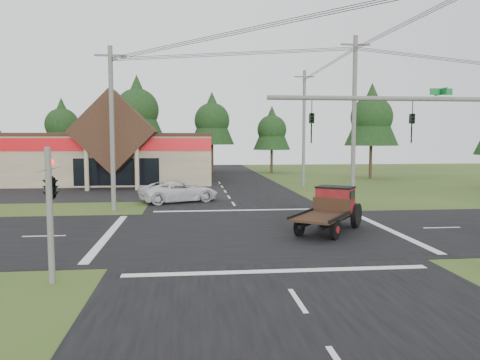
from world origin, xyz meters
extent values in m
plane|color=#2E4C1B|center=(0.00, 0.00, 0.00)|extent=(120.00, 120.00, 0.00)
cube|color=black|center=(0.00, 0.00, 0.01)|extent=(12.00, 120.00, 0.02)
cube|color=black|center=(0.00, 0.00, 0.01)|extent=(120.00, 12.00, 0.02)
cube|color=black|center=(-14.00, 19.00, 0.01)|extent=(28.00, 14.00, 0.02)
cube|color=gray|center=(-16.00, 30.00, 2.50)|extent=(30.00, 15.00, 5.00)
cube|color=#351C15|center=(-16.00, 30.00, 5.05)|extent=(30.40, 15.40, 0.30)
cube|color=#B10D11|center=(-16.00, 22.45, 4.10)|extent=(30.00, 0.12, 1.20)
cube|color=#351C15|center=(-10.00, 21.50, 5.30)|extent=(7.78, 4.00, 7.78)
cylinder|color=gray|center=(-12.20, 19.80, 2.00)|extent=(0.40, 0.40, 4.00)
cylinder|color=gray|center=(-7.80, 19.80, 2.00)|extent=(0.40, 0.40, 4.00)
cube|color=black|center=(-10.00, 22.48, 1.50)|extent=(8.00, 0.08, 2.60)
cylinder|color=#595651|center=(3.50, -7.50, 6.00)|extent=(8.00, 0.16, 0.16)
imported|color=black|center=(4.50, -7.50, 5.00)|extent=(0.16, 0.20, 1.00)
imported|color=black|center=(1.00, -7.50, 5.00)|extent=(0.16, 0.20, 1.00)
cube|color=#0C6626|center=(5.50, -7.50, 6.25)|extent=(0.80, 0.04, 0.22)
cylinder|color=#595651|center=(-7.50, -7.50, 2.20)|extent=(0.20, 0.20, 4.40)
imported|color=black|center=(-7.50, -7.30, 3.70)|extent=(0.53, 2.48, 1.00)
sphere|color=#FF0C0C|center=(-7.50, -7.15, 3.90)|extent=(0.18, 0.18, 0.18)
cylinder|color=#595651|center=(-8.00, 8.00, 5.25)|extent=(0.30, 0.30, 10.50)
cube|color=#595651|center=(-8.00, 8.00, 9.90)|extent=(2.00, 0.12, 0.12)
cylinder|color=#595651|center=(8.00, 8.00, 5.75)|extent=(0.30, 0.30, 11.50)
cube|color=#595651|center=(8.00, 8.00, 10.90)|extent=(2.00, 0.12, 0.12)
cylinder|color=#595651|center=(8.00, 22.00, 5.60)|extent=(0.30, 0.30, 11.20)
cube|color=#595651|center=(8.00, 22.00, 10.60)|extent=(2.00, 0.12, 0.12)
cylinder|color=#332316|center=(-20.00, 42.00, 1.75)|extent=(0.36, 0.36, 3.50)
cone|color=black|center=(-20.00, 42.00, 6.80)|extent=(5.60, 5.60, 6.60)
sphere|color=black|center=(-20.00, 42.00, 6.50)|extent=(4.40, 4.40, 4.40)
cylinder|color=#332316|center=(-10.00, 41.00, 2.27)|extent=(0.36, 0.36, 4.55)
cone|color=black|center=(-10.00, 41.00, 8.84)|extent=(7.28, 7.28, 8.58)
sphere|color=black|center=(-10.00, 41.00, 8.45)|extent=(5.72, 5.72, 5.72)
cylinder|color=#332316|center=(0.00, 42.00, 1.92)|extent=(0.36, 0.36, 3.85)
cone|color=black|center=(0.00, 42.00, 7.48)|extent=(6.16, 6.16, 7.26)
sphere|color=black|center=(0.00, 42.00, 7.15)|extent=(4.84, 4.84, 4.84)
cylinder|color=#332316|center=(8.00, 40.00, 1.57)|extent=(0.36, 0.36, 3.15)
cone|color=black|center=(8.00, 40.00, 6.12)|extent=(5.04, 5.04, 5.94)
sphere|color=black|center=(8.00, 40.00, 5.85)|extent=(3.96, 3.96, 3.96)
cylinder|color=#332316|center=(18.00, 30.00, 1.92)|extent=(0.36, 0.36, 3.85)
cone|color=black|center=(18.00, 30.00, 7.48)|extent=(6.16, 6.16, 7.26)
sphere|color=black|center=(18.00, 30.00, 7.15)|extent=(4.84, 4.84, 4.84)
imported|color=silver|center=(-3.88, 11.67, 0.80)|extent=(6.34, 4.65, 1.60)
camera|label=1|loc=(-3.03, -22.80, 4.66)|focal=35.00mm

